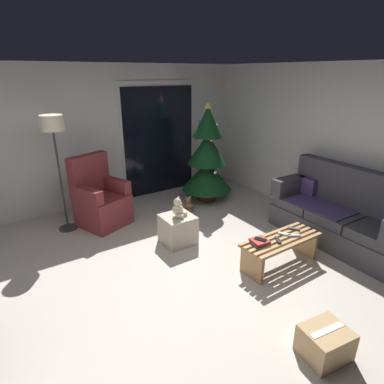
{
  "coord_description": "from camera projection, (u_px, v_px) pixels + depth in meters",
  "views": [
    {
      "loc": [
        -1.77,
        -2.58,
        2.35
      ],
      "look_at": [
        0.4,
        0.7,
        0.85
      ],
      "focal_mm": 29.6,
      "sensor_mm": 36.0,
      "label": 1
    }
  ],
  "objects": [
    {
      "name": "ground_plane",
      "position": [
        196.0,
        283.0,
        3.76
      ],
      "size": [
        7.0,
        7.0,
        0.0
      ],
      "primitive_type": "plane",
      "color": "#BCB2A8"
    },
    {
      "name": "wall_back",
      "position": [
        101.0,
        137.0,
        5.7
      ],
      "size": [
        5.72,
        0.12,
        2.5
      ],
      "primitive_type": "cube",
      "color": "silver",
      "rests_on": "ground"
    },
    {
      "name": "wall_right",
      "position": [
        353.0,
        149.0,
        4.79
      ],
      "size": [
        0.12,
        6.0,
        2.5
      ],
      "primitive_type": "cube",
      "color": "silver",
      "rests_on": "ground"
    },
    {
      "name": "patio_door_frame",
      "position": [
        159.0,
        139.0,
        6.28
      ],
      "size": [
        1.6,
        0.02,
        2.2
      ],
      "primitive_type": "cube",
      "color": "silver",
      "rests_on": "ground"
    },
    {
      "name": "patio_door_glass",
      "position": [
        160.0,
        142.0,
        6.29
      ],
      "size": [
        1.5,
        0.02,
        2.1
      ],
      "primitive_type": "cube",
      "color": "black",
      "rests_on": "ground"
    },
    {
      "name": "couch",
      "position": [
        340.0,
        215.0,
        4.58
      ],
      "size": [
        0.84,
        1.96,
        1.08
      ],
      "color": "#3D3D42",
      "rests_on": "ground"
    },
    {
      "name": "coffee_table",
      "position": [
        281.0,
        247.0,
        4.03
      ],
      "size": [
        1.1,
        0.4,
        0.38
      ],
      "color": "#9E7547",
      "rests_on": "ground"
    },
    {
      "name": "remote_graphite",
      "position": [
        294.0,
        229.0,
        4.21
      ],
      "size": [
        0.12,
        0.16,
        0.02
      ],
      "primitive_type": "cube",
      "rotation": [
        0.0,
        0.0,
        0.57
      ],
      "color": "#333338",
      "rests_on": "coffee_table"
    },
    {
      "name": "remote_black",
      "position": [
        278.0,
        240.0,
        3.92
      ],
      "size": [
        0.12,
        0.16,
        0.02
      ],
      "primitive_type": "cube",
      "rotation": [
        0.0,
        0.0,
        5.73
      ],
      "color": "black",
      "rests_on": "coffee_table"
    },
    {
      "name": "remote_silver",
      "position": [
        294.0,
        235.0,
        4.04
      ],
      "size": [
        0.16,
        0.11,
        0.02
      ],
      "primitive_type": "cube",
      "rotation": [
        0.0,
        0.0,
        1.07
      ],
      "color": "#ADADB2",
      "rests_on": "coffee_table"
    },
    {
      "name": "remote_white",
      "position": [
        284.0,
        234.0,
        4.07
      ],
      "size": [
        0.12,
        0.16,
        0.02
      ],
      "primitive_type": "cube",
      "rotation": [
        0.0,
        0.0,
        0.54
      ],
      "color": "silver",
      "rests_on": "coffee_table"
    },
    {
      "name": "book_stack",
      "position": [
        260.0,
        242.0,
        3.85
      ],
      "size": [
        0.23,
        0.21,
        0.05
      ],
      "color": "#4C4C51",
      "rests_on": "coffee_table"
    },
    {
      "name": "cell_phone",
      "position": [
        260.0,
        239.0,
        3.85
      ],
      "size": [
        0.13,
        0.16,
        0.01
      ],
      "primitive_type": "cube",
      "rotation": [
        0.0,
        0.0,
        0.45
      ],
      "color": "black",
      "rests_on": "book_stack"
    },
    {
      "name": "christmas_tree",
      "position": [
        207.0,
        158.0,
        5.93
      ],
      "size": [
        0.95,
        0.95,
        1.86
      ],
      "color": "#4C1E19",
      "rests_on": "ground"
    },
    {
      "name": "armchair",
      "position": [
        100.0,
        201.0,
        5.11
      ],
      "size": [
        0.88,
        0.89,
        1.13
      ],
      "color": "maroon",
      "rests_on": "ground"
    },
    {
      "name": "floor_lamp",
      "position": [
        54.0,
        135.0,
        4.52
      ],
      "size": [
        0.32,
        0.32,
        1.78
      ],
      "color": "#2D2D30",
      "rests_on": "ground"
    },
    {
      "name": "ottoman",
      "position": [
        178.0,
        229.0,
        4.58
      ],
      "size": [
        0.44,
        0.44,
        0.42
      ],
      "primitive_type": "cube",
      "color": "#B2A893",
      "rests_on": "ground"
    },
    {
      "name": "teddy_bear_cream",
      "position": [
        178.0,
        208.0,
        4.46
      ],
      "size": [
        0.21,
        0.22,
        0.29
      ],
      "color": "beige",
      "rests_on": "ottoman"
    },
    {
      "name": "teddy_bear_chestnut_by_tree",
      "position": [
        188.0,
        205.0,
        5.66
      ],
      "size": [
        0.21,
        0.22,
        0.29
      ],
      "color": "brown",
      "rests_on": "ground"
    },
    {
      "name": "cardboard_box_taped_mid_floor",
      "position": [
        325.0,
        342.0,
        2.76
      ],
      "size": [
        0.44,
        0.39,
        0.28
      ],
      "color": "tan",
      "rests_on": "ground"
    }
  ]
}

